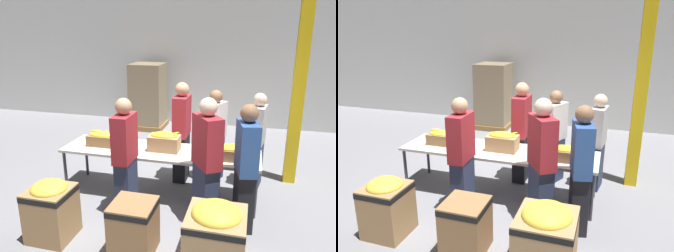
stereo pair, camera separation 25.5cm
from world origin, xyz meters
TOP-DOWN VIEW (x-y plane):
  - ground_plane at (0.00, 0.00)m, footprint 30.00×30.00m
  - wall_back at (0.00, 4.31)m, footprint 16.00×0.08m
  - sorting_table at (0.00, 0.00)m, footprint 3.11×0.82m
  - banana_box_0 at (-0.98, -0.02)m, footprint 0.44×0.26m
  - banana_box_1 at (0.07, 0.02)m, footprint 0.48×0.31m
  - banana_box_2 at (1.07, -0.09)m, footprint 0.48×0.28m
  - volunteer_0 at (0.21, 0.62)m, footprint 0.24×0.47m
  - volunteer_1 at (0.83, -0.61)m, footprint 0.46×0.53m
  - volunteer_2 at (1.48, 0.72)m, footprint 0.29×0.46m
  - volunteer_3 at (-0.32, -0.65)m, footprint 0.23×0.46m
  - volunteer_4 at (0.77, 0.77)m, footprint 0.39×0.49m
  - volunteer_5 at (1.34, -0.62)m, footprint 0.33×0.50m
  - donation_bin_0 at (-1.02, -1.46)m, footprint 0.53×0.53m
  - donation_bin_1 at (0.10, -1.46)m, footprint 0.51×0.51m
  - donation_bin_2 at (1.07, -1.46)m, footprint 0.66×0.66m
  - support_pillar at (2.08, 1.04)m, footprint 0.19×0.19m
  - pallet_stack_0 at (-1.35, 3.54)m, footprint 0.91×0.91m

SIDE VIEW (x-z plane):
  - ground_plane at x=0.00m, z-range 0.00..0.00m
  - donation_bin_1 at x=0.10m, z-range 0.03..0.68m
  - donation_bin_2 at x=1.07m, z-range 0.02..0.80m
  - donation_bin_0 at x=-1.02m, z-range 0.02..0.81m
  - sorting_table at x=0.00m, z-range 0.34..1.10m
  - volunteer_2 at x=1.48m, z-range 0.00..1.61m
  - volunteer_4 at x=0.77m, z-range 0.00..1.62m
  - pallet_stack_0 at x=-1.35m, z-range -0.01..1.72m
  - volunteer_3 at x=-0.32m, z-range -0.01..1.71m
  - volunteer_5 at x=1.34m, z-range -0.01..1.72m
  - volunteer_0 at x=0.21m, z-range -0.01..1.75m
  - banana_box_2 at x=1.07m, z-range 0.76..0.99m
  - banana_box_0 at x=-0.98m, z-range 0.76..1.00m
  - volunteer_1 at x=0.83m, z-range -0.01..1.77m
  - banana_box_1 at x=0.07m, z-range 0.77..1.06m
  - wall_back at x=0.00m, z-range 0.00..4.00m
  - support_pillar at x=2.08m, z-range 0.00..4.00m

